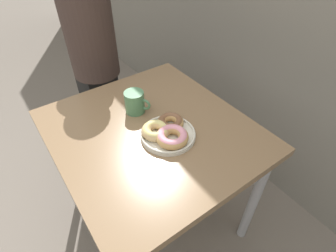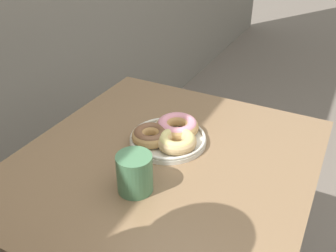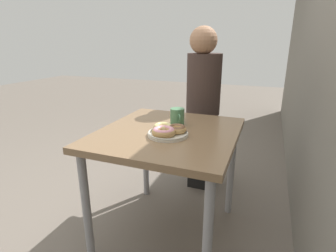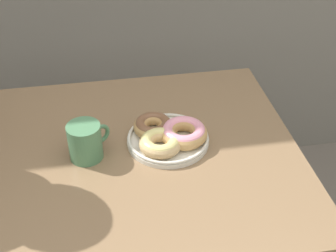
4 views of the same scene
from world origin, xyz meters
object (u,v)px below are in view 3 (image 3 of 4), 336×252
(dining_table, at_px, (168,144))
(donut_plate, at_px, (167,131))
(coffee_mug, at_px, (177,116))
(person_figure, at_px, (203,109))

(dining_table, bearing_deg, donut_plate, 17.81)
(donut_plate, bearing_deg, coffee_mug, -175.29)
(dining_table, distance_m, donut_plate, 0.15)
(coffee_mug, xyz_separation_m, person_figure, (-0.58, 0.04, -0.09))
(person_figure, bearing_deg, dining_table, -3.59)
(dining_table, distance_m, coffee_mug, 0.21)
(dining_table, relative_size, coffee_mug, 7.60)
(person_figure, bearing_deg, donut_plate, -1.32)
(donut_plate, relative_size, person_figure, 0.17)
(dining_table, xyz_separation_m, donut_plate, (0.08, 0.03, 0.12))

